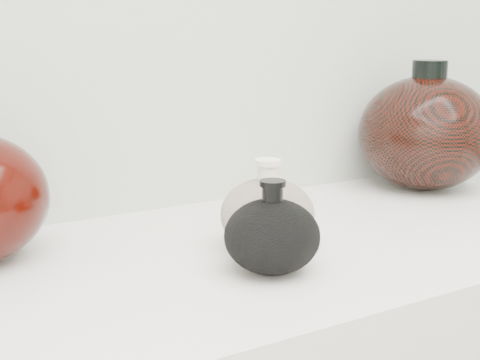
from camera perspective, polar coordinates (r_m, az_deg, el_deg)
black_gourd_vase at (r=0.81m, az=2.75°, el=-4.75°), size 0.15×0.15×0.12m
cream_gourd_vase at (r=0.89m, az=2.36°, el=-2.90°), size 0.15×0.15×0.12m
right_round_pot at (r=1.27m, az=15.58°, el=3.94°), size 0.31×0.31×0.24m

